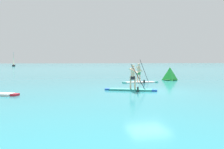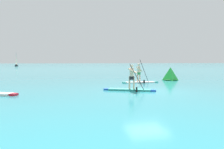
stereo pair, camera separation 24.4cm
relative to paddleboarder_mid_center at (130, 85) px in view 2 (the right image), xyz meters
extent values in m
plane|color=teal|center=(0.94, -0.38, -0.37)|extent=(440.00, 440.00, 0.00)
cube|color=red|center=(-6.66, -0.39, -0.31)|extent=(0.44, 0.46, 0.12)
cube|color=teal|center=(-0.06, 0.04, -0.31)|extent=(2.59, 1.62, 0.11)
cube|color=blue|center=(1.27, -0.59, -0.31)|extent=(0.46, 0.50, 0.11)
cube|color=blue|center=(-1.38, 0.66, -0.31)|extent=(0.44, 0.45, 0.11)
cylinder|color=beige|center=(0.19, -0.08, 0.13)|extent=(0.11, 0.11, 0.79)
cylinder|color=beige|center=(-0.06, 0.04, 0.13)|extent=(0.11, 0.11, 0.79)
cube|color=black|center=(0.07, -0.02, 0.44)|extent=(0.33, 0.31, 0.22)
cylinder|color=beige|center=(0.07, -0.02, 0.79)|extent=(0.26, 0.26, 0.52)
sphere|color=beige|center=(0.07, -0.02, 1.19)|extent=(0.21, 0.21, 0.21)
cylinder|color=white|center=(0.07, -0.02, 1.28)|extent=(0.18, 0.18, 0.06)
cylinder|color=beige|center=(0.18, 0.10, 0.87)|extent=(0.52, 0.35, 0.37)
cylinder|color=beige|center=(0.05, -0.18, 0.87)|extent=(0.52, 0.35, 0.37)
cylinder|color=black|center=(0.22, -0.52, 0.53)|extent=(0.80, 0.41, 1.55)
cube|color=black|center=(0.22, -0.52, -0.24)|extent=(0.16, 0.22, 0.32)
cube|color=white|center=(2.34, 4.54, -0.32)|extent=(2.54, 0.60, 0.08)
cube|color=teal|center=(3.77, 4.53, -0.32)|extent=(0.32, 0.41, 0.08)
cube|color=teal|center=(0.92, 4.55, -0.32)|extent=(0.32, 0.35, 0.08)
cylinder|color=beige|center=(2.31, 4.54, 0.12)|extent=(0.11, 0.11, 0.81)
cylinder|color=beige|center=(2.10, 4.54, 0.12)|extent=(0.11, 0.11, 0.81)
cube|color=#338C4C|center=(2.21, 4.54, 0.44)|extent=(0.26, 0.22, 0.22)
cylinder|color=beige|center=(2.21, 4.54, 0.79)|extent=(0.26, 0.26, 0.52)
sphere|color=beige|center=(2.21, 4.54, 1.19)|extent=(0.21, 0.21, 0.21)
cylinder|color=beige|center=(2.26, 4.69, 0.80)|extent=(0.49, 0.09, 0.45)
cylinder|color=beige|center=(2.25, 4.39, 0.80)|extent=(0.49, 0.09, 0.45)
cylinder|color=black|center=(2.55, 4.15, 0.66)|extent=(0.83, 0.04, 1.94)
cube|color=black|center=(2.55, 4.15, -0.26)|extent=(0.08, 0.20, 0.32)
pyramid|color=green|center=(6.06, 6.15, 0.27)|extent=(1.37, 1.37, 1.27)
torus|color=#167226|center=(6.06, 6.15, -0.31)|extent=(1.38, 1.38, 0.12)
cube|color=black|center=(-22.26, 75.55, -0.09)|extent=(1.53, 4.34, 0.55)
cylinder|color=#B2B2B7|center=(-22.26, 75.55, 2.67)|extent=(0.12, 0.12, 4.96)
pyramid|color=beige|center=(-22.26, 75.55, 2.43)|extent=(0.17, 1.91, 4.28)
cube|color=silver|center=(-22.26, 75.55, 0.35)|extent=(0.87, 1.61, 0.33)
camera|label=1|loc=(-4.24, -12.25, 1.44)|focal=33.41mm
camera|label=2|loc=(-4.00, -12.30, 1.44)|focal=33.41mm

